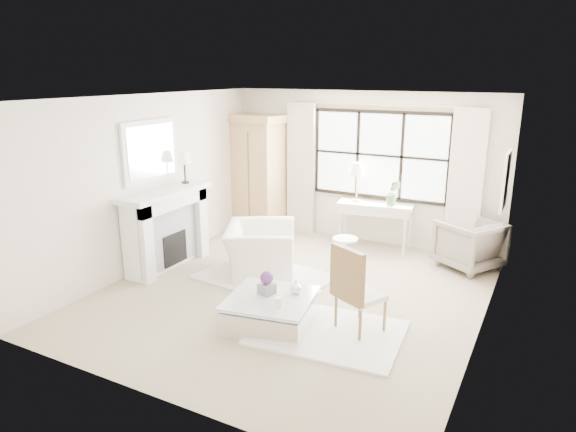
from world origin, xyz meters
name	(u,v)px	position (x,y,z in m)	size (l,w,h in m)	color
floor	(292,293)	(0.00, 0.00, 0.00)	(5.50, 5.50, 0.00)	tan
ceiling	(293,98)	(0.00, 0.00, 2.70)	(5.50, 5.50, 0.00)	white
wall_back	(363,168)	(0.00, 2.75, 1.35)	(5.00, 5.00, 0.00)	silver
wall_front	(150,267)	(0.00, -2.75, 1.35)	(5.00, 5.00, 0.00)	beige
wall_left	(151,182)	(-2.50, 0.00, 1.35)	(5.50, 5.50, 0.00)	silver
wall_right	(490,226)	(2.50, 0.00, 1.35)	(5.50, 5.50, 0.00)	beige
window_pane	(380,155)	(0.30, 2.73, 1.60)	(2.40, 0.02, 1.50)	white
window_frame	(379,155)	(0.30, 2.72, 1.60)	(2.50, 0.04, 1.50)	black
curtain_rod	(381,105)	(0.30, 2.67, 2.47)	(0.04, 0.04, 3.30)	#C58C44
curtain_left	(301,169)	(-1.20, 2.65, 1.24)	(0.55, 0.10, 2.47)	beige
curtain_right	(466,185)	(1.80, 2.65, 1.24)	(0.55, 0.10, 2.47)	white
fireplace	(165,227)	(-2.27, 0.00, 0.65)	(0.58, 1.66, 1.26)	white
mirror_frame	(150,151)	(-2.47, 0.00, 1.84)	(0.05, 1.15, 0.95)	silver
mirror_glass	(152,151)	(-2.44, 0.00, 1.84)	(0.02, 1.00, 0.80)	silver
art_frame	(506,181)	(2.47, 1.70, 1.55)	(0.04, 0.62, 0.82)	white
art_canvas	(504,181)	(2.45, 1.70, 1.55)	(0.01, 0.52, 0.72)	#B8AA8E
mantel_lamp	(184,159)	(-2.25, 0.53, 1.65)	(0.22, 0.22, 0.51)	black
armoire	(257,172)	(-2.05, 2.44, 1.14)	(1.21, 0.86, 2.24)	tan
console_table	(374,225)	(0.36, 2.45, 0.40)	(1.35, 0.63, 0.80)	silver
console_lamp	(357,170)	(0.00, 2.44, 1.36)	(0.28, 0.28, 0.69)	gold
orchid_plant	(393,193)	(0.66, 2.43, 1.02)	(0.25, 0.20, 0.45)	#4D6845
side_table	(345,249)	(0.29, 1.23, 0.33)	(0.40, 0.40, 0.51)	white
rug_left	(264,277)	(-0.63, 0.29, 0.02)	(1.88, 1.33, 0.03)	silver
rug_right	(328,332)	(0.91, -0.83, 0.02)	(1.73, 1.29, 0.03)	white
club_armchair	(260,250)	(-0.79, 0.45, 0.38)	(1.16, 1.01, 0.75)	white
wingback_chair	(469,244)	(2.01, 2.19, 0.39)	(0.83, 0.86, 0.78)	gray
french_chair	(359,308)	(1.20, -0.61, 0.31)	(0.64, 0.65, 1.08)	olive
coffee_table	(270,312)	(0.20, -0.97, 0.18)	(1.16, 1.16, 0.38)	silver
planter_box	(267,289)	(0.11, -0.91, 0.45)	(0.18, 0.18, 0.13)	slate
planter_flowers	(267,278)	(0.11, -0.91, 0.59)	(0.16, 0.16, 0.16)	#562A69
pillar_candle	(278,303)	(0.42, -1.18, 0.44)	(0.09, 0.09, 0.12)	white
coffee_vase	(296,287)	(0.42, -0.72, 0.46)	(0.15, 0.15, 0.16)	silver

